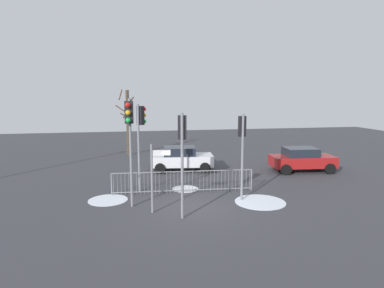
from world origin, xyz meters
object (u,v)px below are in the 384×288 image
Objects in this scene: traffic_light_rear_left at (129,129)px; direction_sign_post at (154,175)px; traffic_light_mid_left at (182,141)px; bare_tree_left at (128,121)px; traffic_light_foreground_right at (242,137)px; car_white_far at (181,158)px; car_red_mid at (302,159)px; traffic_light_rear_right at (140,128)px.

direction_sign_post is at bearing 148.08° from traffic_light_rear_left.
bare_tree_left is at bearing 109.57° from traffic_light_mid_left.
traffic_light_foreground_right is 0.97× the size of car_white_far.
car_red_mid is (5.48, 4.55, -2.06)m from traffic_light_foreground_right.
bare_tree_left reaches higher than car_red_mid.
car_red_mid is (9.47, 5.61, -0.80)m from direction_sign_post.
traffic_light_rear_right is 3.60m from direction_sign_post.
direction_sign_post is at bearing -85.87° from bare_tree_left.
traffic_light_rear_right is at bearing -160.93° from car_red_mid.
direction_sign_post reaches higher than car_white_far.
traffic_light_rear_right is 5.39m from car_white_far.
traffic_light_rear_left is at bearing -149.57° from car_red_mid.
traffic_light_rear_right reaches higher than direction_sign_post.
traffic_light_foreground_right is at bearing -67.84° from car_white_far.
traffic_light_foreground_right is at bearing 20.61° from traffic_light_rear_right.
direction_sign_post is (0.88, -0.79, -1.76)m from traffic_light_rear_left.
car_red_mid is 7.40m from car_white_far.
direction_sign_post is (-4.00, -1.06, -1.26)m from traffic_light_foreground_right.
traffic_light_mid_left is 3.42m from traffic_light_foreground_right.
traffic_light_rear_right reaches higher than car_white_far.
traffic_light_rear_right is at bearing 158.06° from traffic_light_foreground_right.
car_red_mid is at bearing 60.73° from traffic_light_rear_right.
traffic_light_rear_left reaches higher than car_white_far.
car_white_far is (2.27, 7.31, -0.80)m from direction_sign_post.
traffic_light_rear_left is 7.68m from car_white_far.
bare_tree_left is at bearing -79.69° from traffic_light_rear_left.
car_red_mid is at bearing -36.39° from bare_tree_left.
bare_tree_left reaches higher than traffic_light_foreground_right.
car_white_far is at bearing 104.37° from traffic_light_rear_right.
bare_tree_left is (-10.43, 7.69, 1.90)m from car_red_mid.
car_red_mid and car_white_far have the same top height.
traffic_light_rear_left is 1.13× the size of traffic_light_mid_left.
bare_tree_left is at bearing 149.05° from car_red_mid.
traffic_light_rear_left is 1.15× the size of car_red_mid.
traffic_light_rear_left is at bearing -89.64° from bare_tree_left.
traffic_light_rear_right is at bearing 97.26° from direction_sign_post.
traffic_light_rear_left is at bearing 139.15° from direction_sign_post.
traffic_light_rear_right is 1.10× the size of traffic_light_foreground_right.
traffic_light_rear_left is 1.18× the size of traffic_light_foreground_right.
bare_tree_left is (-0.08, 12.52, -0.65)m from traffic_light_rear_left.
traffic_light_rear_right is 0.84× the size of bare_tree_left.
car_white_far is at bearing 172.21° from car_red_mid.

